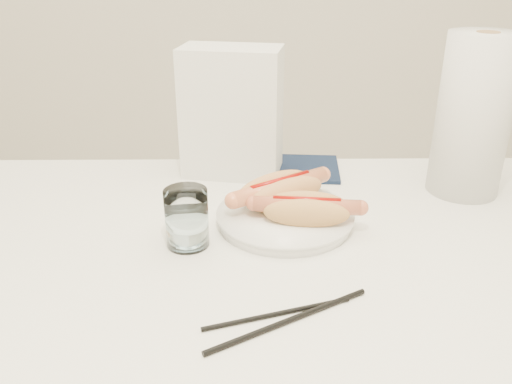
{
  "coord_description": "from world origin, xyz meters",
  "views": [
    {
      "loc": [
        -0.02,
        -0.72,
        1.19
      ],
      "look_at": [
        -0.01,
        0.07,
        0.82
      ],
      "focal_mm": 37.47,
      "sensor_mm": 36.0,
      "label": 1
    }
  ],
  "objects_px": {
    "plate": "(285,219)",
    "napkin_box": "(232,113)",
    "table": "(262,284)",
    "hotdog_right": "(306,210)",
    "paper_towel_roll": "(473,116)",
    "water_glass": "(187,218)",
    "hotdog_left": "(280,191)"
  },
  "relations": [
    {
      "from": "plate",
      "to": "hotdog_right",
      "type": "bearing_deg",
      "value": -40.14
    },
    {
      "from": "hotdog_left",
      "to": "water_glass",
      "type": "distance_m",
      "value": 0.19
    },
    {
      "from": "table",
      "to": "hotdog_left",
      "type": "distance_m",
      "value": 0.17
    },
    {
      "from": "paper_towel_roll",
      "to": "hotdog_left",
      "type": "bearing_deg",
      "value": -165.13
    },
    {
      "from": "table",
      "to": "paper_towel_roll",
      "type": "height_order",
      "value": "paper_towel_roll"
    },
    {
      "from": "hotdog_right",
      "to": "paper_towel_roll",
      "type": "height_order",
      "value": "paper_towel_roll"
    },
    {
      "from": "hotdog_left",
      "to": "table",
      "type": "bearing_deg",
      "value": -138.34
    },
    {
      "from": "table",
      "to": "water_glass",
      "type": "xyz_separation_m",
      "value": [
        -0.12,
        0.03,
        0.11
      ]
    },
    {
      "from": "plate",
      "to": "water_glass",
      "type": "xyz_separation_m",
      "value": [
        -0.16,
        -0.07,
        0.04
      ]
    },
    {
      "from": "napkin_box",
      "to": "paper_towel_roll",
      "type": "bearing_deg",
      "value": -1.53
    },
    {
      "from": "hotdog_right",
      "to": "water_glass",
      "type": "bearing_deg",
      "value": -162.3
    },
    {
      "from": "plate",
      "to": "napkin_box",
      "type": "bearing_deg",
      "value": 112.58
    },
    {
      "from": "hotdog_left",
      "to": "hotdog_right",
      "type": "height_order",
      "value": "hotdog_left"
    },
    {
      "from": "table",
      "to": "napkin_box",
      "type": "relative_size",
      "value": 4.61
    },
    {
      "from": "hotdog_left",
      "to": "plate",
      "type": "bearing_deg",
      "value": -113.97
    },
    {
      "from": "paper_towel_roll",
      "to": "hotdog_right",
      "type": "bearing_deg",
      "value": -153.05
    },
    {
      "from": "hotdog_right",
      "to": "hotdog_left",
      "type": "bearing_deg",
      "value": 126.83
    },
    {
      "from": "table",
      "to": "hotdog_right",
      "type": "bearing_deg",
      "value": 41.73
    },
    {
      "from": "hotdog_right",
      "to": "paper_towel_roll",
      "type": "xyz_separation_m",
      "value": [
        0.32,
        0.16,
        0.11
      ]
    },
    {
      "from": "table",
      "to": "hotdog_right",
      "type": "distance_m",
      "value": 0.14
    },
    {
      "from": "hotdog_left",
      "to": "napkin_box",
      "type": "xyz_separation_m",
      "value": [
        -0.09,
        0.19,
        0.09
      ]
    },
    {
      "from": "plate",
      "to": "hotdog_right",
      "type": "height_order",
      "value": "hotdog_right"
    },
    {
      "from": "hotdog_left",
      "to": "paper_towel_roll",
      "type": "bearing_deg",
      "value": -18.95
    },
    {
      "from": "hotdog_right",
      "to": "paper_towel_roll",
      "type": "relative_size",
      "value": 0.59
    },
    {
      "from": "plate",
      "to": "hotdog_left",
      "type": "relative_size",
      "value": 1.27
    },
    {
      "from": "hotdog_left",
      "to": "paper_towel_roll",
      "type": "relative_size",
      "value": 0.6
    },
    {
      "from": "hotdog_right",
      "to": "napkin_box",
      "type": "relative_size",
      "value": 0.68
    },
    {
      "from": "plate",
      "to": "hotdog_right",
      "type": "relative_size",
      "value": 1.28
    },
    {
      "from": "hotdog_left",
      "to": "napkin_box",
      "type": "distance_m",
      "value": 0.23
    },
    {
      "from": "water_glass",
      "to": "hotdog_right",
      "type": "bearing_deg",
      "value": 11.61
    },
    {
      "from": "table",
      "to": "hotdog_left",
      "type": "bearing_deg",
      "value": 75.48
    },
    {
      "from": "water_glass",
      "to": "hotdog_left",
      "type": "bearing_deg",
      "value": 34.96
    }
  ]
}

